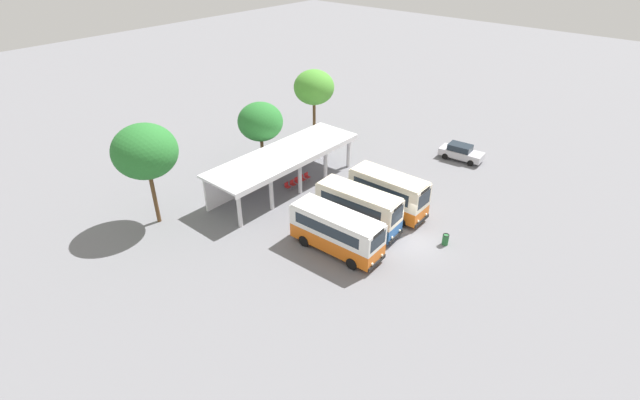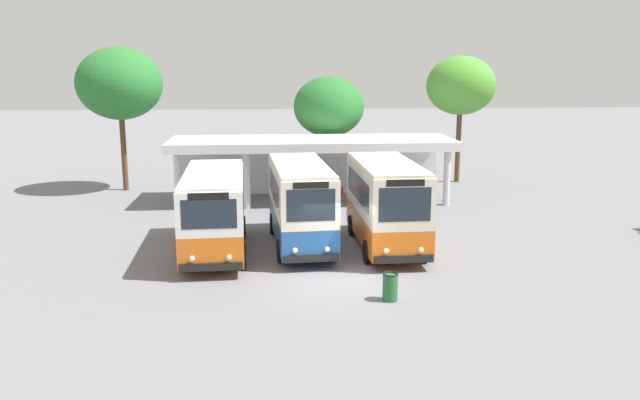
{
  "view_description": "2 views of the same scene",
  "coord_description": "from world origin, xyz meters",
  "px_view_note": "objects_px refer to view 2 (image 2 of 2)",
  "views": [
    {
      "loc": [
        -26.77,
        -13.63,
        21.22
      ],
      "look_at": [
        -2.77,
        7.1,
        2.27
      ],
      "focal_mm": 26.37,
      "sensor_mm": 36.0,
      "label": 1
    },
    {
      "loc": [
        -2.35,
        -20.56,
        7.25
      ],
      "look_at": [
        -0.31,
        5.69,
        1.67
      ],
      "focal_mm": 35.45,
      "sensor_mm": 36.0,
      "label": 2
    }
  ],
  "objects_px": {
    "city_bus_nearest_orange": "(214,208)",
    "waiting_chair_fifth_seat": "(351,193)",
    "waiting_chair_end_by_column": "(304,193)",
    "waiting_chair_middle_seat": "(327,193)",
    "waiting_chair_fourth_seat": "(339,193)",
    "litter_bin_apron": "(390,287)",
    "city_bus_middle_cream": "(386,201)",
    "city_bus_second_in_row": "(300,201)",
    "waiting_chair_second_from_end": "(316,193)"
  },
  "relations": [
    {
      "from": "waiting_chair_fourth_seat",
      "to": "waiting_chair_end_by_column",
      "type": "bearing_deg",
      "value": 177.91
    },
    {
      "from": "litter_bin_apron",
      "to": "waiting_chair_fourth_seat",
      "type": "bearing_deg",
      "value": 90.1
    },
    {
      "from": "city_bus_nearest_orange",
      "to": "waiting_chair_fifth_seat",
      "type": "xyz_separation_m",
      "value": [
        6.57,
        8.89,
        -1.26
      ]
    },
    {
      "from": "litter_bin_apron",
      "to": "city_bus_second_in_row",
      "type": "bearing_deg",
      "value": 111.48
    },
    {
      "from": "waiting_chair_end_by_column",
      "to": "waiting_chair_fifth_seat",
      "type": "height_order",
      "value": "same"
    },
    {
      "from": "city_bus_nearest_orange",
      "to": "city_bus_second_in_row",
      "type": "xyz_separation_m",
      "value": [
        3.43,
        0.6,
        0.1
      ]
    },
    {
      "from": "waiting_chair_end_by_column",
      "to": "waiting_chair_fifth_seat",
      "type": "distance_m",
      "value": 2.58
    },
    {
      "from": "city_bus_nearest_orange",
      "to": "city_bus_middle_cream",
      "type": "height_order",
      "value": "city_bus_middle_cream"
    },
    {
      "from": "city_bus_middle_cream",
      "to": "waiting_chair_middle_seat",
      "type": "relative_size",
      "value": 7.76
    },
    {
      "from": "city_bus_second_in_row",
      "to": "waiting_chair_end_by_column",
      "type": "xyz_separation_m",
      "value": [
        0.56,
        8.37,
        -1.36
      ]
    },
    {
      "from": "waiting_chair_fourth_seat",
      "to": "litter_bin_apron",
      "type": "relative_size",
      "value": 0.96
    },
    {
      "from": "city_bus_nearest_orange",
      "to": "city_bus_second_in_row",
      "type": "bearing_deg",
      "value": 9.86
    },
    {
      "from": "city_bus_second_in_row",
      "to": "waiting_chair_middle_seat",
      "type": "relative_size",
      "value": 8.2
    },
    {
      "from": "city_bus_nearest_orange",
      "to": "waiting_chair_middle_seat",
      "type": "height_order",
      "value": "city_bus_nearest_orange"
    },
    {
      "from": "city_bus_middle_cream",
      "to": "waiting_chair_end_by_column",
      "type": "height_order",
      "value": "city_bus_middle_cream"
    },
    {
      "from": "city_bus_second_in_row",
      "to": "waiting_chair_fifth_seat",
      "type": "xyz_separation_m",
      "value": [
        3.14,
        8.3,
        -1.36
      ]
    },
    {
      "from": "waiting_chair_middle_seat",
      "to": "waiting_chair_fifth_seat",
      "type": "xyz_separation_m",
      "value": [
        1.29,
        -0.07,
        0.0
      ]
    },
    {
      "from": "waiting_chair_second_from_end",
      "to": "city_bus_middle_cream",
      "type": "bearing_deg",
      "value": -75.88
    },
    {
      "from": "city_bus_second_in_row",
      "to": "waiting_chair_fifth_seat",
      "type": "relative_size",
      "value": 8.2
    },
    {
      "from": "waiting_chair_fifth_seat",
      "to": "city_bus_nearest_orange",
      "type": "bearing_deg",
      "value": -126.45
    },
    {
      "from": "litter_bin_apron",
      "to": "waiting_chair_middle_seat",
      "type": "bearing_deg",
      "value": 92.59
    },
    {
      "from": "city_bus_middle_cream",
      "to": "waiting_chair_fourth_seat",
      "type": "height_order",
      "value": "city_bus_middle_cream"
    },
    {
      "from": "city_bus_middle_cream",
      "to": "waiting_chair_fifth_seat",
      "type": "distance_m",
      "value": 8.92
    },
    {
      "from": "city_bus_second_in_row",
      "to": "waiting_chair_fourth_seat",
      "type": "height_order",
      "value": "city_bus_second_in_row"
    },
    {
      "from": "city_bus_nearest_orange",
      "to": "litter_bin_apron",
      "type": "bearing_deg",
      "value": -44.32
    },
    {
      "from": "waiting_chair_fourth_seat",
      "to": "city_bus_nearest_orange",
      "type": "bearing_deg",
      "value": -123.66
    },
    {
      "from": "city_bus_nearest_orange",
      "to": "waiting_chair_fourth_seat",
      "type": "bearing_deg",
      "value": 56.34
    },
    {
      "from": "waiting_chair_end_by_column",
      "to": "waiting_chair_middle_seat",
      "type": "height_order",
      "value": "same"
    },
    {
      "from": "waiting_chair_middle_seat",
      "to": "waiting_chair_fifth_seat",
      "type": "distance_m",
      "value": 1.29
    },
    {
      "from": "city_bus_nearest_orange",
      "to": "city_bus_second_in_row",
      "type": "relative_size",
      "value": 1.03
    },
    {
      "from": "city_bus_second_in_row",
      "to": "waiting_chair_second_from_end",
      "type": "height_order",
      "value": "city_bus_second_in_row"
    },
    {
      "from": "waiting_chair_middle_seat",
      "to": "waiting_chair_fourth_seat",
      "type": "xyz_separation_m",
      "value": [
        0.64,
        -0.07,
        0.0
      ]
    },
    {
      "from": "city_bus_second_in_row",
      "to": "litter_bin_apron",
      "type": "height_order",
      "value": "city_bus_second_in_row"
    },
    {
      "from": "litter_bin_apron",
      "to": "waiting_chair_end_by_column",
      "type": "bearing_deg",
      "value": 97.55
    },
    {
      "from": "waiting_chair_second_from_end",
      "to": "litter_bin_apron",
      "type": "relative_size",
      "value": 0.96
    },
    {
      "from": "city_bus_second_in_row",
      "to": "litter_bin_apron",
      "type": "xyz_separation_m",
      "value": [
        2.52,
        -6.4,
        -1.42
      ]
    },
    {
      "from": "waiting_chair_end_by_column",
      "to": "waiting_chair_second_from_end",
      "type": "relative_size",
      "value": 1.0
    },
    {
      "from": "waiting_chair_second_from_end",
      "to": "waiting_chair_middle_seat",
      "type": "distance_m",
      "value": 0.65
    },
    {
      "from": "waiting_chair_end_by_column",
      "to": "city_bus_second_in_row",
      "type": "bearing_deg",
      "value": -93.85
    },
    {
      "from": "waiting_chair_end_by_column",
      "to": "waiting_chair_second_from_end",
      "type": "xyz_separation_m",
      "value": [
        0.64,
        -0.05,
        0.0
      ]
    },
    {
      "from": "waiting_chair_fourth_seat",
      "to": "waiting_chair_fifth_seat",
      "type": "bearing_deg",
      "value": -0.25
    },
    {
      "from": "city_bus_nearest_orange",
      "to": "waiting_chair_fourth_seat",
      "type": "xyz_separation_m",
      "value": [
        5.92,
        8.89,
        -1.26
      ]
    },
    {
      "from": "city_bus_second_in_row",
      "to": "waiting_chair_end_by_column",
      "type": "bearing_deg",
      "value": 86.15
    },
    {
      "from": "city_bus_middle_cream",
      "to": "litter_bin_apron",
      "type": "xyz_separation_m",
      "value": [
        -0.91,
        -5.89,
        -1.47
      ]
    },
    {
      "from": "waiting_chair_end_by_column",
      "to": "waiting_chair_fourth_seat",
      "type": "height_order",
      "value": "same"
    },
    {
      "from": "waiting_chair_fourth_seat",
      "to": "litter_bin_apron",
      "type": "distance_m",
      "value": 14.7
    },
    {
      "from": "waiting_chair_fourth_seat",
      "to": "litter_bin_apron",
      "type": "bearing_deg",
      "value": -89.9
    },
    {
      "from": "city_bus_second_in_row",
      "to": "city_bus_middle_cream",
      "type": "relative_size",
      "value": 1.06
    },
    {
      "from": "city_bus_middle_cream",
      "to": "waiting_chair_fifth_seat",
      "type": "relative_size",
      "value": 7.76
    },
    {
      "from": "city_bus_nearest_orange",
      "to": "waiting_chair_fifth_seat",
      "type": "distance_m",
      "value": 11.12
    }
  ]
}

